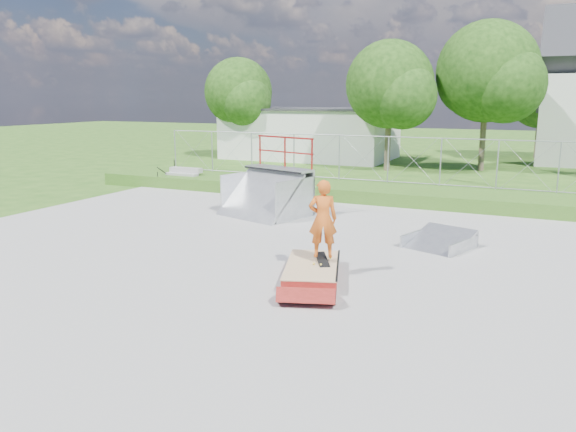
% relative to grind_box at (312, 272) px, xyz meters
% --- Properties ---
extents(ground, '(120.00, 120.00, 0.00)m').
position_rel_grind_box_xyz_m(ground, '(-1.27, 0.36, -0.17)').
color(ground, '#295317').
rests_on(ground, ground).
extents(concrete_pad, '(20.00, 16.00, 0.04)m').
position_rel_grind_box_xyz_m(concrete_pad, '(-1.27, 0.36, -0.15)').
color(concrete_pad, '#989895').
rests_on(concrete_pad, ground).
extents(grass_berm, '(24.00, 3.00, 0.50)m').
position_rel_grind_box_xyz_m(grass_berm, '(-1.27, 9.86, 0.08)').
color(grass_berm, '#295317').
rests_on(grass_berm, ground).
extents(grind_box, '(1.73, 2.47, 0.33)m').
position_rel_grind_box_xyz_m(grind_box, '(0.00, 0.00, 0.00)').
color(grind_box, maroon).
rests_on(grind_box, concrete_pad).
extents(quarter_pipe, '(3.01, 2.76, 2.50)m').
position_rel_grind_box_xyz_m(quarter_pipe, '(-3.86, 5.32, 1.08)').
color(quarter_pipe, '#A1A3A9').
rests_on(quarter_pipe, concrete_pad).
extents(flat_bank_ramp, '(1.83, 1.88, 0.43)m').
position_rel_grind_box_xyz_m(flat_bank_ramp, '(1.99, 3.62, 0.05)').
color(flat_bank_ramp, '#A1A3A9').
rests_on(flat_bank_ramp, concrete_pad).
extents(skateboard, '(0.59, 0.80, 0.13)m').
position_rel_grind_box_xyz_m(skateboard, '(0.13, 0.23, 0.21)').
color(skateboard, black).
rests_on(skateboard, grind_box).
extents(skater, '(0.71, 0.59, 1.65)m').
position_rel_grind_box_xyz_m(skater, '(0.13, 0.23, 1.04)').
color(skater, '#C75619').
rests_on(skater, grind_box).
extents(concrete_stairs, '(1.50, 1.60, 0.80)m').
position_rel_grind_box_xyz_m(concrete_stairs, '(-9.77, 9.06, 0.23)').
color(concrete_stairs, '#989895').
rests_on(concrete_stairs, ground).
extents(chain_link_fence, '(20.00, 0.06, 1.80)m').
position_rel_grind_box_xyz_m(chain_link_fence, '(-1.27, 10.86, 1.23)').
color(chain_link_fence, '#97999F').
rests_on(chain_link_fence, grass_berm).
extents(utility_building_flat, '(10.00, 6.00, 3.00)m').
position_rel_grind_box_xyz_m(utility_building_flat, '(-9.27, 22.36, 1.33)').
color(utility_building_flat, white).
rests_on(utility_building_flat, ground).
extents(tree_left_near, '(4.76, 4.48, 6.65)m').
position_rel_grind_box_xyz_m(tree_left_near, '(-3.03, 18.19, 4.07)').
color(tree_left_near, brown).
rests_on(tree_left_near, ground).
extents(tree_center, '(5.44, 5.12, 7.60)m').
position_rel_grind_box_xyz_m(tree_center, '(1.51, 20.17, 4.68)').
color(tree_center, brown).
rests_on(tree_center, ground).
extents(tree_left_far, '(4.42, 4.16, 6.18)m').
position_rel_grind_box_xyz_m(tree_left_far, '(-13.04, 20.20, 3.77)').
color(tree_left_far, brown).
rests_on(tree_left_far, ground).
extents(tree_back_mid, '(4.08, 3.84, 5.70)m').
position_rel_grind_box_xyz_m(tree_back_mid, '(3.94, 28.22, 3.46)').
color(tree_back_mid, brown).
rests_on(tree_back_mid, ground).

